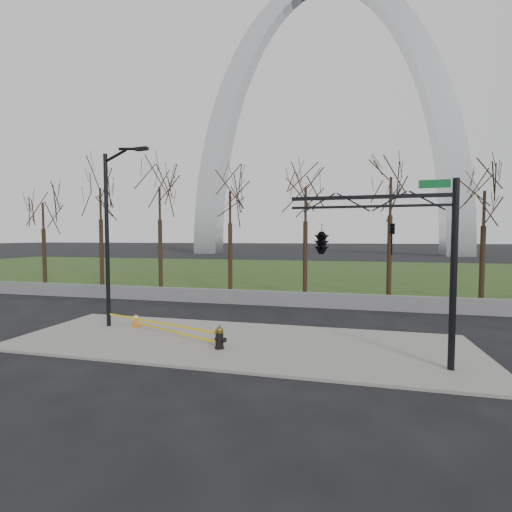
% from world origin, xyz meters
% --- Properties ---
extents(ground, '(500.00, 500.00, 0.00)m').
position_xyz_m(ground, '(0.00, 0.00, 0.00)').
color(ground, black).
rests_on(ground, ground).
extents(sidewalk, '(18.00, 6.00, 0.10)m').
position_xyz_m(sidewalk, '(0.00, 0.00, 0.05)').
color(sidewalk, slate).
rests_on(sidewalk, ground).
extents(grass_strip, '(120.00, 40.00, 0.06)m').
position_xyz_m(grass_strip, '(0.00, 30.00, 0.03)').
color(grass_strip, '#253A15').
rests_on(grass_strip, ground).
extents(guardrail, '(60.00, 0.30, 0.90)m').
position_xyz_m(guardrail, '(0.00, 8.00, 0.45)').
color(guardrail, '#59595B').
rests_on(guardrail, ground).
extents(gateway_arch, '(66.00, 6.00, 65.00)m').
position_xyz_m(gateway_arch, '(0.00, 75.00, 32.50)').
color(gateway_arch, '#BBBDC2').
rests_on(gateway_arch, ground).
extents(tree_row, '(43.53, 4.00, 8.89)m').
position_xyz_m(tree_row, '(-1.24, 12.00, 4.45)').
color(tree_row, black).
rests_on(tree_row, ground).
extents(fire_hydrant, '(0.53, 0.36, 0.86)m').
position_xyz_m(fire_hydrant, '(-0.35, -1.04, 0.49)').
color(fire_hydrant, black).
rests_on(fire_hydrant, sidewalk).
extents(traffic_cone, '(0.36, 0.36, 0.64)m').
position_xyz_m(traffic_cone, '(-5.17, 1.10, 0.42)').
color(traffic_cone, orange).
rests_on(traffic_cone, sidewalk).
extents(street_light, '(2.39, 0.47, 8.21)m').
position_xyz_m(street_light, '(-6.26, 0.93, 4.69)').
color(street_light, black).
rests_on(street_light, ground).
extents(traffic_signal_mast, '(5.10, 2.49, 6.00)m').
position_xyz_m(traffic_signal_mast, '(4.09, -1.29, 4.15)').
color(traffic_signal_mast, black).
rests_on(traffic_signal_mast, ground).
extents(caution_tape, '(6.12, 2.14, 0.44)m').
position_xyz_m(caution_tape, '(-3.13, -0.01, 0.50)').
color(caution_tape, '#E0BA0B').
rests_on(caution_tape, ground).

